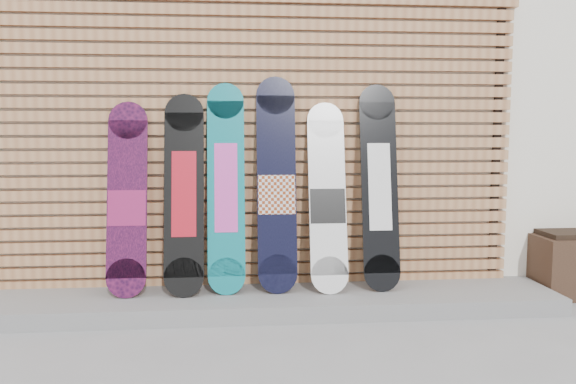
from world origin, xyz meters
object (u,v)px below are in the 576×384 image
at_px(snowboard_0, 127,200).
at_px(snowboard_5, 379,187).
at_px(snowboard_2, 226,188).
at_px(snowboard_3, 277,185).
at_px(snowboard_1, 184,194).
at_px(snowboard_4, 327,198).

bearing_deg(snowboard_0, snowboard_5, 0.17).
distance_m(snowboard_2, snowboard_3, 0.37).
bearing_deg(snowboard_1, snowboard_2, 3.92).
bearing_deg(snowboard_4, snowboard_3, 176.44).
height_order(snowboard_0, snowboard_3, snowboard_3).
relative_size(snowboard_1, snowboard_2, 0.95).
distance_m(snowboard_1, snowboard_3, 0.67).
xyz_separation_m(snowboard_2, snowboard_4, (0.74, -0.03, -0.08)).
distance_m(snowboard_3, snowboard_4, 0.39).
bearing_deg(snowboard_5, snowboard_3, 179.66).
bearing_deg(snowboard_1, snowboard_4, -0.28).
distance_m(snowboard_0, snowboard_4, 1.45).
xyz_separation_m(snowboard_0, snowboard_2, (0.71, 0.01, 0.08)).
xyz_separation_m(snowboard_0, snowboard_1, (0.40, -0.01, 0.04)).
bearing_deg(snowboard_0, snowboard_3, 0.53).
xyz_separation_m(snowboard_3, snowboard_5, (0.77, -0.00, -0.01)).
height_order(snowboard_2, snowboard_3, snowboard_3).
bearing_deg(snowboard_3, snowboard_4, -3.56).
xyz_separation_m(snowboard_2, snowboard_3, (0.37, -0.00, 0.01)).
xyz_separation_m(snowboard_0, snowboard_4, (1.45, -0.01, -0.00)).
height_order(snowboard_3, snowboard_5, snowboard_3).
xyz_separation_m(snowboard_1, snowboard_2, (0.30, 0.02, 0.04)).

